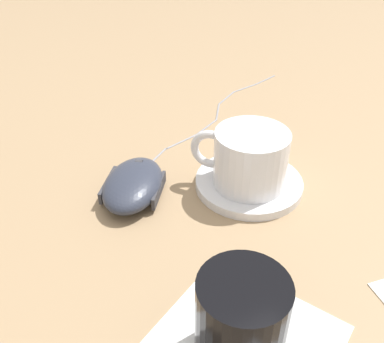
% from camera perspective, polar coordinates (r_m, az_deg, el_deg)
% --- Properties ---
extents(ground_plane, '(3.00, 3.00, 0.00)m').
position_cam_1_polar(ground_plane, '(0.46, 5.31, -11.13)').
color(ground_plane, '#9E7F5B').
extents(saucer, '(0.14, 0.14, 0.01)m').
position_cam_1_polar(saucer, '(0.55, 7.56, -1.55)').
color(saucer, white).
rests_on(saucer, ground).
extents(coffee_cup, '(0.10, 0.10, 0.07)m').
position_cam_1_polar(coffee_cup, '(0.52, 7.58, 1.78)').
color(coffee_cup, white).
rests_on(coffee_cup, saucer).
extents(computer_mouse, '(0.13, 0.12, 0.03)m').
position_cam_1_polar(computer_mouse, '(0.53, -7.86, -1.71)').
color(computer_mouse, '#2D3342').
rests_on(computer_mouse, ground).
extents(mouse_cable, '(0.19, 0.35, 0.00)m').
position_cam_1_polar(mouse_cable, '(0.72, 3.49, 8.00)').
color(mouse_cable, gray).
rests_on(mouse_cable, ground).
extents(drinking_glass, '(0.07, 0.07, 0.08)m').
position_cam_1_polar(drinking_glass, '(0.35, 6.54, -19.24)').
color(drinking_glass, black).
rests_on(drinking_glass, napkin_under_glass).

